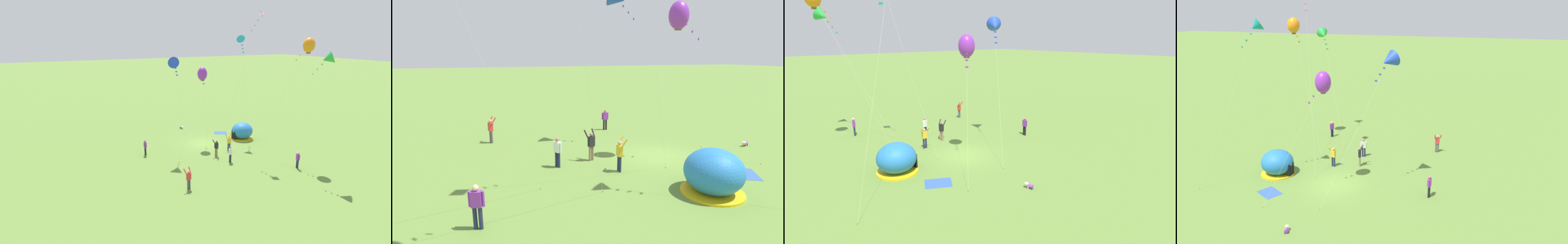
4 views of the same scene
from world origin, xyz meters
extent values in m
plane|color=olive|center=(0.00, 0.00, 0.00)|extent=(300.00, 300.00, 0.00)
ellipsoid|color=#2672BF|center=(-5.32, 0.58, 1.05)|extent=(2.70, 2.60, 2.10)
cylinder|color=yellow|center=(-5.32, 0.58, 0.05)|extent=(2.81, 2.81, 0.10)
cube|color=black|center=(-4.05, 0.54, 0.55)|extent=(0.14, 0.80, 1.10)
cube|color=#3359A5|center=(-4.10, -2.65, 0.01)|extent=(2.11, 1.96, 0.01)
cylinder|color=purple|center=(-0.17, -6.92, 0.17)|extent=(0.32, 0.38, 0.22)
sphere|color=beige|center=(-0.27, -6.67, 0.20)|extent=(0.19, 0.19, 0.19)
cylinder|color=white|center=(-0.27, -6.67, 0.29)|extent=(0.24, 0.24, 0.06)
cylinder|color=beige|center=(-0.31, -6.84, 0.09)|extent=(0.07, 0.07, 0.17)
cylinder|color=beige|center=(-0.12, -6.77, 0.09)|extent=(0.07, 0.07, 0.17)
cylinder|color=navy|center=(-0.20, -7.06, 0.07)|extent=(0.09, 0.09, 0.13)
cylinder|color=navy|center=(-0.05, -7.00, 0.07)|extent=(0.09, 0.09, 0.13)
cylinder|color=#1E2347|center=(0.39, 6.43, 0.44)|extent=(0.15, 0.15, 0.88)
cylinder|color=#1E2347|center=(0.21, 6.33, 0.44)|extent=(0.15, 0.15, 0.88)
cube|color=white|center=(0.30, 6.38, 1.18)|extent=(0.45, 0.40, 0.60)
sphere|color=#9E7051|center=(0.30, 6.38, 1.61)|extent=(0.22, 0.22, 0.22)
cylinder|color=white|center=(0.52, 6.51, 1.18)|extent=(0.09, 0.09, 0.58)
cylinder|color=white|center=(0.08, 6.26, 1.18)|extent=(0.09, 0.09, 0.58)
cylinder|color=#4C4C51|center=(6.75, 9.67, 0.44)|extent=(0.15, 0.15, 0.88)
cylinder|color=#4C4C51|center=(6.56, 9.60, 0.44)|extent=(0.15, 0.15, 0.88)
cube|color=red|center=(6.66, 9.64, 1.18)|extent=(0.44, 0.35, 0.60)
sphere|color=tan|center=(6.66, 9.64, 1.61)|extent=(0.22, 0.22, 0.22)
cylinder|color=red|center=(6.96, 9.58, 1.64)|extent=(0.26, 0.38, 0.50)
cylinder|color=red|center=(6.46, 9.41, 1.64)|extent=(0.15, 0.39, 0.50)
cylinder|color=black|center=(7.49, 0.52, 0.44)|extent=(0.15, 0.15, 0.88)
cylinder|color=black|center=(7.48, 0.32, 0.44)|extent=(0.15, 0.15, 0.88)
cube|color=purple|center=(7.48, 0.42, 1.18)|extent=(0.25, 0.39, 0.60)
sphere|color=#9E7051|center=(7.48, 0.42, 1.61)|extent=(0.22, 0.22, 0.22)
cylinder|color=purple|center=(7.49, 0.67, 1.18)|extent=(0.09, 0.09, 0.58)
cylinder|color=purple|center=(7.48, 0.17, 1.18)|extent=(0.09, 0.09, 0.58)
cylinder|color=#8C7251|center=(0.66, 4.31, 0.44)|extent=(0.15, 0.15, 0.88)
cylinder|color=#8C7251|center=(0.72, 4.12, 0.44)|extent=(0.15, 0.15, 0.88)
cube|color=black|center=(0.69, 4.22, 1.18)|extent=(0.35, 0.44, 0.60)
sphere|color=#9E7051|center=(0.69, 4.22, 1.61)|extent=(0.22, 0.22, 0.22)
cylinder|color=black|center=(0.75, 4.52, 1.64)|extent=(0.38, 0.26, 0.50)
cylinder|color=black|center=(0.91, 4.01, 1.64)|extent=(0.39, 0.15, 0.50)
cylinder|color=#1E2347|center=(-4.76, 10.75, 0.44)|extent=(0.15, 0.15, 0.88)
cylinder|color=#1E2347|center=(-4.83, 10.56, 0.44)|extent=(0.15, 0.15, 0.88)
cube|color=purple|center=(-4.79, 10.66, 1.18)|extent=(0.35, 0.44, 0.60)
sphere|color=beige|center=(-4.79, 10.66, 1.61)|extent=(0.22, 0.22, 0.22)
cylinder|color=purple|center=(-4.71, 10.89, 1.18)|extent=(0.09, 0.09, 0.58)
cylinder|color=purple|center=(-4.88, 10.42, 1.18)|extent=(0.09, 0.09, 0.58)
cylinder|color=#1E2347|center=(-1.38, 3.41, 0.44)|extent=(0.15, 0.15, 0.88)
cylinder|color=#1E2347|center=(-1.58, 3.43, 0.44)|extent=(0.15, 0.15, 0.88)
cube|color=gold|center=(-1.48, 3.42, 1.18)|extent=(0.40, 0.26, 0.60)
sphere|color=tan|center=(-1.48, 3.42, 1.61)|extent=(0.22, 0.22, 0.22)
cylinder|color=gold|center=(-1.23, 3.25, 1.64)|extent=(0.13, 0.39, 0.50)
cylinder|color=gold|center=(-1.76, 3.29, 1.64)|extent=(0.17, 0.39, 0.50)
cylinder|color=silver|center=(-1.76, -2.75, 4.19)|extent=(3.12, 4.02, 8.39)
cylinder|color=brown|center=(-3.32, -4.75, 0.03)|extent=(0.03, 0.03, 0.06)
ellipsoid|color=purple|center=(-0.21, -0.74, 8.39)|extent=(1.15, 1.15, 1.59)
cube|color=brown|center=(-0.21, -0.74, 7.67)|extent=(0.29, 0.29, 0.21)
cube|color=purple|center=(-0.47, -1.08, 7.90)|extent=(0.17, 0.20, 0.12)
cube|color=purple|center=(-0.69, -1.37, 7.48)|extent=(0.19, 0.18, 0.12)
cube|color=purple|center=(-0.91, -1.65, 7.06)|extent=(0.19, 0.17, 0.12)
cylinder|color=silver|center=(-4.12, 9.88, 5.37)|extent=(3.71, 3.99, 10.74)
cylinder|color=brown|center=(-2.27, 7.89, 0.03)|extent=(0.03, 0.03, 0.06)
cylinder|color=silver|center=(2.35, -1.34, 4.93)|extent=(3.52, 4.90, 9.87)
cylinder|color=brown|center=(0.59, -3.78, 0.03)|extent=(0.03, 0.03, 0.06)
cube|color=blue|center=(3.86, 0.76, 9.37)|extent=(0.19, 0.18, 0.12)
cube|color=blue|center=(3.65, 0.47, 8.95)|extent=(0.20, 0.17, 0.12)
cube|color=blue|center=(3.43, 0.17, 8.54)|extent=(0.20, 0.16, 0.12)
cylinder|color=silver|center=(-5.45, 6.76, 5.90)|extent=(3.85, 3.04, 11.80)
cylinder|color=brown|center=(-3.53, 5.25, 0.03)|extent=(0.03, 0.03, 0.06)
cylinder|color=silver|center=(-3.03, 2.72, 7.41)|extent=(2.23, 3.93, 14.83)
cylinder|color=brown|center=(-1.92, 0.76, 0.03)|extent=(0.03, 0.03, 0.06)
camera|label=1|loc=(16.91, 30.87, 12.56)|focal=28.00mm
camera|label=2|loc=(-15.51, 10.35, 6.18)|focal=28.00mm
camera|label=3|loc=(-13.43, -17.80, 9.01)|focal=28.00mm
camera|label=4|loc=(11.33, -24.95, 13.62)|focal=35.00mm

